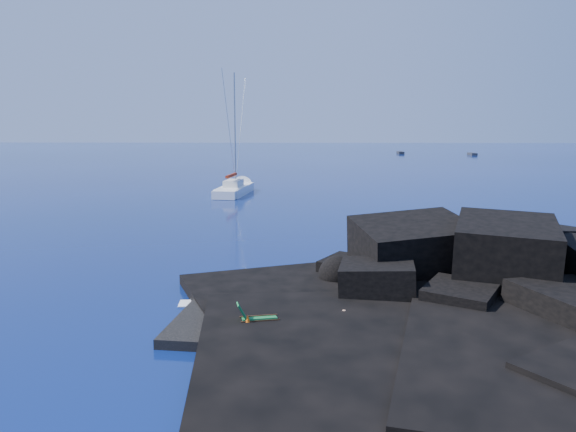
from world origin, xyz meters
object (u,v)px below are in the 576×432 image
Objects in this scene: marker_cone at (248,322)px; distant_boat_b at (472,155)px; sunbather at (331,312)px; distant_boat_a at (400,154)px; sailboat at (235,194)px; deck_chair at (259,313)px.

marker_cone is 123.45m from distant_boat_b.
distant_boat_a is at bearing 85.80° from sunbather.
sailboat is 6.68× the size of sunbather.
distant_boat_b is at bearing 70.27° from marker_cone.
sailboat is 87.48m from distant_boat_a.
sailboat reaches higher than marker_cone.
sunbather reaches higher than distant_boat_b.
sailboat is 40.90m from marker_cone.
deck_chair reaches higher than distant_boat_a.
sailboat is 40.63m from deck_chair.
sailboat is at bearing 97.72° from marker_cone.
sailboat is 9.11× the size of deck_chair.
distant_boat_a is (25.72, 122.24, -0.62)m from marker_cone.
deck_chair is 0.33× the size of distant_boat_b.
sailboat is at bearing -121.78° from distant_boat_b.
deck_chair is 2.58× the size of marker_cone.
sailboat reaches higher than distant_boat_b.
sailboat reaches higher than deck_chair.
distant_boat_b is (41.67, 116.21, -0.62)m from marker_cone.
distant_boat_b is at bearing 57.80° from deck_chair.
marker_cone is 0.13× the size of distant_boat_a.
sunbather is 0.45× the size of distant_boat_b.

